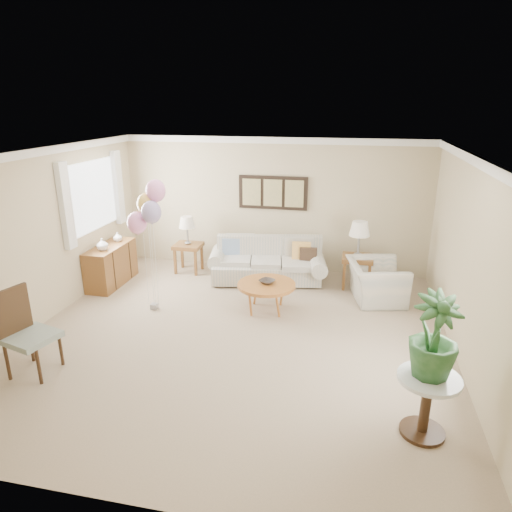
{
  "coord_description": "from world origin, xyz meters",
  "views": [
    {
      "loc": [
        1.51,
        -5.68,
        3.23
      ],
      "look_at": [
        0.17,
        0.6,
        1.05
      ],
      "focal_mm": 32.0,
      "sensor_mm": 36.0,
      "label": 1
    }
  ],
  "objects_px": {
    "armchair": "(376,281)",
    "coffee_table": "(267,286)",
    "balloon_cluster": "(148,208)",
    "accent_chair": "(25,330)",
    "sofa": "(267,264)"
  },
  "relations": [
    {
      "from": "sofa",
      "to": "accent_chair",
      "type": "xyz_separation_m",
      "value": [
        -2.34,
        -3.68,
        0.25
      ]
    },
    {
      "from": "accent_chair",
      "to": "coffee_table",
      "type": "bearing_deg",
      "value": 42.45
    },
    {
      "from": "coffee_table",
      "to": "armchair",
      "type": "height_order",
      "value": "armchair"
    },
    {
      "from": "coffee_table",
      "to": "armchair",
      "type": "bearing_deg",
      "value": 25.21
    },
    {
      "from": "armchair",
      "to": "accent_chair",
      "type": "bearing_deg",
      "value": 114.15
    },
    {
      "from": "accent_chair",
      "to": "balloon_cluster",
      "type": "xyz_separation_m",
      "value": [
        0.77,
        2.05,
        1.11
      ]
    },
    {
      "from": "accent_chair",
      "to": "balloon_cluster",
      "type": "relative_size",
      "value": 0.52
    },
    {
      "from": "armchair",
      "to": "coffee_table",
      "type": "bearing_deg",
      "value": 103.02
    },
    {
      "from": "coffee_table",
      "to": "balloon_cluster",
      "type": "relative_size",
      "value": 0.44
    },
    {
      "from": "sofa",
      "to": "accent_chair",
      "type": "distance_m",
      "value": 4.36
    },
    {
      "from": "sofa",
      "to": "coffee_table",
      "type": "bearing_deg",
      "value": -79.88
    },
    {
      "from": "accent_chair",
      "to": "balloon_cluster",
      "type": "distance_m",
      "value": 2.45
    },
    {
      "from": "coffee_table",
      "to": "balloon_cluster",
      "type": "bearing_deg",
      "value": -170.49
    },
    {
      "from": "coffee_table",
      "to": "accent_chair",
      "type": "height_order",
      "value": "accent_chair"
    },
    {
      "from": "sofa",
      "to": "balloon_cluster",
      "type": "distance_m",
      "value": 2.64
    }
  ]
}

